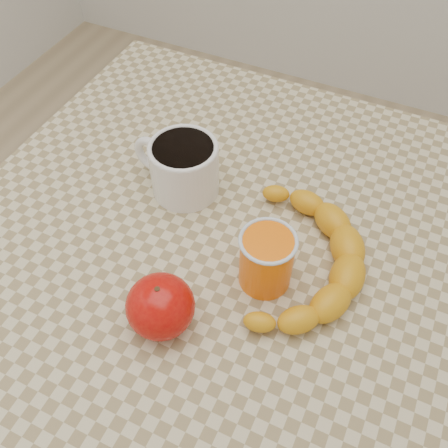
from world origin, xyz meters
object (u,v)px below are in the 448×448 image
at_px(table, 224,265).
at_px(apple, 160,306).
at_px(coffee_mug, 183,166).
at_px(orange_juice_glass, 266,259).
at_px(banana, 301,258).

height_order(table, apple, apple).
relative_size(coffee_mug, orange_juice_glass, 1.72).
relative_size(table, orange_juice_glass, 9.00).
relative_size(coffee_mug, banana, 0.48).
bearing_deg(apple, table, 87.00).
bearing_deg(coffee_mug, orange_juice_glass, -30.51).
relative_size(orange_juice_glass, apple, 0.97).
xyz_separation_m(coffee_mug, apple, (0.09, -0.22, -0.01)).
bearing_deg(orange_juice_glass, apple, -128.56).
height_order(table, orange_juice_glass, orange_juice_glass).
height_order(coffee_mug, banana, coffee_mug).
distance_m(orange_juice_glass, banana, 0.06).
bearing_deg(table, banana, -5.68).
xyz_separation_m(coffee_mug, banana, (0.22, -0.07, -0.03)).
height_order(orange_juice_glass, apple, orange_juice_glass).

